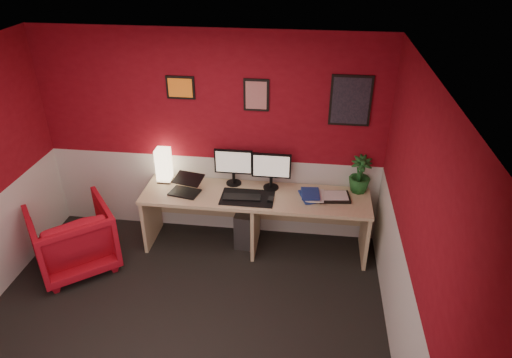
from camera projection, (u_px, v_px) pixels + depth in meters
name	position (u px, v px, depth m)	size (l,w,h in m)	color
ground	(179.00, 330.00, 4.44)	(4.00, 3.50, 0.01)	black
ceiling	(149.00, 76.00, 3.22)	(4.00, 3.50, 0.01)	white
wall_back	(211.00, 138.00, 5.35)	(4.00, 0.01, 2.50)	maroon
wall_right	(413.00, 242.00, 3.61)	(0.01, 3.50, 2.50)	maroon
wainscot_back	(214.00, 194.00, 5.71)	(4.00, 0.01, 1.00)	silver
wainscot_right	(398.00, 312.00, 3.98)	(0.01, 3.50, 1.00)	silver
desk	(255.00, 221.00, 5.42)	(2.60, 0.65, 0.73)	tan
shoji_lamp	(164.00, 166.00, 5.43)	(0.16, 0.16, 0.40)	#FFE5B2
laptop	(184.00, 185.00, 5.22)	(0.33, 0.23, 0.22)	black
monitor_left	(233.00, 162.00, 5.32)	(0.45, 0.06, 0.58)	black
monitor_right	(271.00, 166.00, 5.23)	(0.45, 0.06, 0.58)	black
desk_mat	(247.00, 198.00, 5.18)	(0.60, 0.38, 0.01)	black
keyboard	(242.00, 197.00, 5.16)	(0.42, 0.14, 0.02)	black
mouse	(271.00, 199.00, 5.11)	(0.06, 0.10, 0.03)	black
book_bottom	(301.00, 198.00, 5.16)	(0.22, 0.29, 0.03)	navy
book_middle	(306.00, 195.00, 5.16)	(0.20, 0.28, 0.02)	silver
book_top	(301.00, 194.00, 5.14)	(0.20, 0.27, 0.03)	navy
zen_tray	(334.00, 197.00, 5.17)	(0.35, 0.25, 0.03)	black
potted_plant	(360.00, 175.00, 5.21)	(0.24, 0.24, 0.43)	#19591E
pc_tower	(246.00, 225.00, 5.60)	(0.20, 0.45, 0.45)	#99999E
armchair	(73.00, 238.00, 5.11)	(0.81, 0.83, 0.76)	red
art_left	(180.00, 88.00, 5.07)	(0.32, 0.02, 0.26)	orange
art_center	(256.00, 95.00, 5.00)	(0.28, 0.02, 0.36)	red
art_right	(351.00, 101.00, 4.90)	(0.44, 0.02, 0.56)	black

